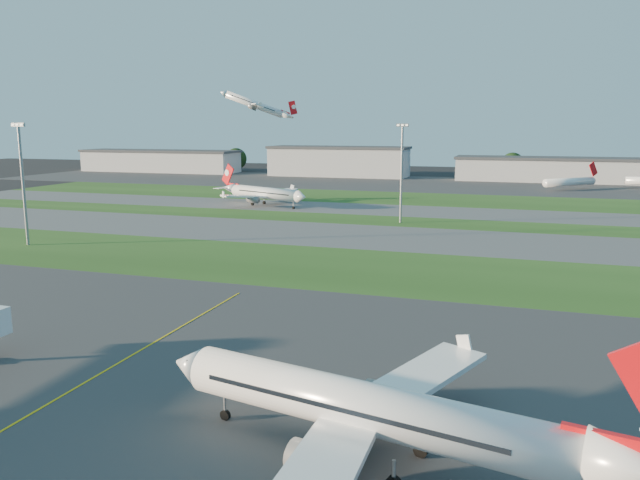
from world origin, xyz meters
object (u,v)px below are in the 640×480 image
at_px(airliner_taxiing, 265,193).
at_px(mini_jet_near, 570,182).
at_px(airliner_parked, 369,410).
at_px(light_mast_west, 22,176).
at_px(light_mast_centre, 402,166).

height_order(airliner_taxiing, mini_jet_near, airliner_taxiing).
distance_m(airliner_taxiing, mini_jet_near, 128.52).
relative_size(airliner_parked, mini_jet_near, 1.73).
bearing_deg(mini_jet_near, airliner_parked, -141.10).
height_order(mini_jet_near, light_mast_west, light_mast_west).
distance_m(airliner_parked, mini_jet_near, 228.03).
bearing_deg(mini_jet_near, light_mast_centre, -158.25).
relative_size(airliner_taxiing, light_mast_centre, 1.32).
height_order(airliner_parked, airliner_taxiing, airliner_parked).
bearing_deg(airliner_taxiing, light_mast_centre, 179.66).
xyz_separation_m(light_mast_west, light_mast_centre, (70.00, 56.00, 0.00)).
bearing_deg(light_mast_west, light_mast_centre, 38.66).
distance_m(airliner_parked, light_mast_centre, 121.24).
bearing_deg(light_mast_centre, mini_jet_near, 65.75).
bearing_deg(light_mast_centre, airliner_parked, -80.42).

